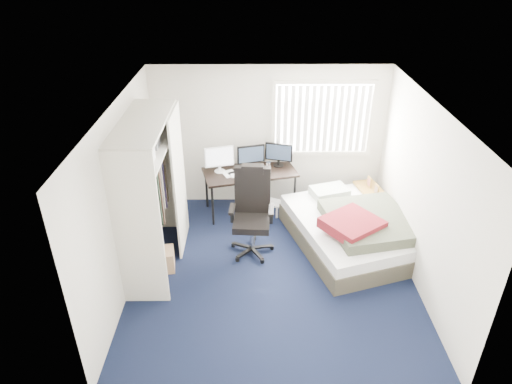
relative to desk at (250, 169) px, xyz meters
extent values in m
plane|color=black|center=(0.33, -1.75, -0.80)|extent=(4.20, 4.20, 0.00)
plane|color=silver|center=(0.33, 0.35, 0.45)|extent=(4.00, 0.00, 4.00)
plane|color=silver|center=(0.33, -3.85, 0.45)|extent=(4.00, 0.00, 4.00)
plane|color=silver|center=(-1.67, -1.75, 0.45)|extent=(0.00, 4.20, 4.20)
plane|color=silver|center=(2.33, -1.75, 0.45)|extent=(0.00, 4.20, 4.20)
plane|color=white|center=(0.33, -1.75, 1.70)|extent=(4.20, 4.20, 0.00)
cube|color=white|center=(1.23, 0.33, 0.80)|extent=(1.60, 0.02, 1.20)
cube|color=beige|center=(1.23, 0.30, 1.43)|extent=(1.72, 0.06, 0.06)
cube|color=beige|center=(1.23, 0.30, 0.17)|extent=(1.72, 0.06, 0.06)
cube|color=white|center=(1.23, 0.27, 0.80)|extent=(1.60, 0.04, 1.16)
cube|color=beige|center=(-1.37, -2.35, 0.30)|extent=(0.60, 0.04, 2.20)
cube|color=beige|center=(-1.37, -0.55, 0.30)|extent=(0.60, 0.04, 2.20)
cube|color=beige|center=(-1.37, -1.45, 1.40)|extent=(0.60, 1.80, 0.04)
cube|color=beige|center=(-1.37, -1.45, 1.02)|extent=(0.56, 1.74, 0.03)
cylinder|color=silver|center=(-1.37, -1.45, 0.90)|extent=(0.03, 1.72, 0.03)
cube|color=#26262B|center=(-1.37, -1.55, 0.45)|extent=(0.38, 1.10, 0.90)
cube|color=beige|center=(-1.05, -1.00, 0.30)|extent=(0.03, 0.90, 2.20)
cube|color=white|center=(-1.37, -1.90, 1.16)|extent=(0.38, 0.30, 0.24)
cube|color=gray|center=(-1.37, -1.40, 1.15)|extent=(0.34, 0.28, 0.22)
cube|color=black|center=(0.00, -0.02, -0.05)|extent=(1.70, 1.10, 0.04)
cylinder|color=black|center=(-0.62, -0.50, -0.43)|extent=(0.04, 0.04, 0.73)
cylinder|color=black|center=(-0.77, 0.09, -0.43)|extent=(0.04, 0.04, 0.73)
cylinder|color=black|center=(0.78, -0.14, -0.43)|extent=(0.04, 0.04, 0.73)
cylinder|color=black|center=(0.62, 0.45, -0.43)|extent=(0.04, 0.04, 0.73)
cube|color=white|center=(-0.51, -0.03, 0.25)|extent=(0.49, 0.16, 0.36)
cube|color=white|center=(-0.51, -0.03, 0.25)|extent=(0.44, 0.12, 0.31)
cube|color=black|center=(0.02, 0.11, 0.23)|extent=(0.47, 0.15, 0.32)
cube|color=#1E2838|center=(0.02, 0.11, 0.23)|extent=(0.42, 0.11, 0.27)
cube|color=black|center=(0.51, 0.19, 0.23)|extent=(0.47, 0.15, 0.32)
cube|color=#1E2838|center=(0.51, 0.19, 0.23)|extent=(0.42, 0.11, 0.27)
cube|color=white|center=(-0.12, -0.16, -0.02)|extent=(0.42, 0.24, 0.02)
cube|color=black|center=(0.18, -0.09, -0.01)|extent=(0.08, 0.11, 0.02)
cylinder|color=silver|center=(0.32, 0.00, 0.05)|extent=(0.08, 0.08, 0.16)
cube|color=white|center=(0.00, -0.02, -0.02)|extent=(0.36, 0.35, 0.00)
cube|color=black|center=(0.03, -1.28, -0.73)|extent=(0.69, 0.69, 0.13)
cylinder|color=silver|center=(0.03, -1.28, -0.51)|extent=(0.06, 0.06, 0.43)
cube|color=black|center=(0.03, -1.28, -0.26)|extent=(0.57, 0.57, 0.11)
cube|color=black|center=(0.05, -1.03, 0.17)|extent=(0.54, 0.14, 0.75)
cube|color=black|center=(0.05, -1.03, 0.49)|extent=(0.33, 0.15, 0.17)
cube|color=black|center=(-0.26, -1.26, -0.03)|extent=(0.09, 0.31, 0.04)
cube|color=black|center=(0.32, -1.29, -0.03)|extent=(0.09, 0.31, 0.04)
cube|color=white|center=(0.40, -0.18, -0.56)|extent=(0.39, 0.35, 0.03)
cylinder|color=white|center=(0.26, -0.21, -0.68)|extent=(0.04, 0.04, 0.23)
cylinder|color=white|center=(0.33, -0.05, -0.68)|extent=(0.04, 0.04, 0.23)
cylinder|color=white|center=(0.47, -0.30, -0.68)|extent=(0.04, 0.04, 0.23)
cylinder|color=white|center=(0.54, -0.15, -0.68)|extent=(0.04, 0.04, 0.23)
cube|color=brown|center=(2.08, -0.22, -0.31)|extent=(0.52, 0.80, 0.04)
cube|color=brown|center=(2.01, -0.57, -0.56)|extent=(0.05, 0.05, 0.47)
cube|color=brown|center=(1.87, 0.07, -0.56)|extent=(0.05, 0.05, 0.47)
cube|color=brown|center=(2.30, -0.51, -0.56)|extent=(0.05, 0.05, 0.47)
cube|color=brown|center=(2.16, 0.14, -0.56)|extent=(0.05, 0.05, 0.47)
cube|color=brown|center=(2.12, -0.38, -0.20)|extent=(0.05, 0.14, 0.18)
cube|color=brown|center=(2.06, -0.11, -0.20)|extent=(0.05, 0.14, 0.18)
cube|color=#413D2F|center=(1.58, -1.06, -0.66)|extent=(2.16, 2.50, 0.28)
cube|color=white|center=(1.58, -1.06, -0.44)|extent=(2.11, 2.45, 0.19)
cube|color=#B7C0B1|center=(1.35, -0.32, -0.27)|extent=(0.69, 0.56, 0.14)
cube|color=#3C4131|center=(1.80, -1.25, -0.27)|extent=(1.44, 1.53, 0.18)
cube|color=#510E18|center=(1.50, -1.46, -0.18)|extent=(1.02, 1.01, 0.16)
cube|color=tan|center=(-1.32, -1.68, -0.64)|extent=(0.47, 0.38, 0.32)
camera|label=1|loc=(0.06, -7.02, 3.48)|focal=32.00mm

